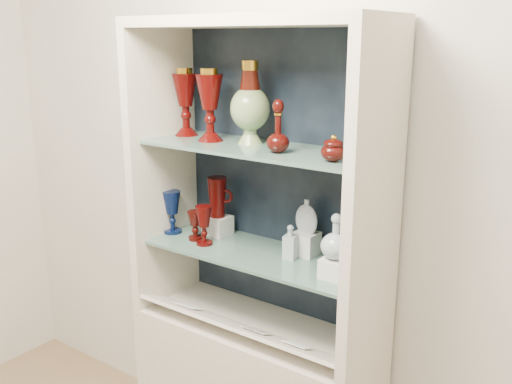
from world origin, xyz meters
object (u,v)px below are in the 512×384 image
Objects in this scene: ruby_decanter_a at (278,123)px; ruby_pitcher at (217,197)px; ruby_goblet_small at (195,226)px; ruby_decanter_b at (361,129)px; clear_round_decanter at (336,238)px; lidded_bowl at (333,148)px; cobalt_goblet at (172,212)px; cameo_medallion at (367,233)px; pedestal_lamp_left at (185,102)px; pedestal_lamp_right at (210,105)px; ruby_goblet_tall at (204,225)px; flat_flask at (307,215)px; enamel_urn at (250,103)px; clear_square_bottle at (290,242)px.

ruby_pitcher is at bearing 162.42° from ruby_decanter_a.
ruby_decanter_b is at bearing 6.70° from ruby_goblet_small.
ruby_decanter_a is at bearing -160.43° from ruby_decanter_b.
clear_round_decanter reaches higher than ruby_goblet_small.
lidded_bowl is 0.70m from ruby_pitcher.
cameo_medallion reaches higher than cobalt_goblet.
lidded_bowl is (0.75, -0.11, -0.09)m from pedestal_lamp_left.
lidded_bowl reaches higher than ruby_pitcher.
ruby_pitcher is 0.71m from cameo_medallion.
ruby_goblet_small is (-0.07, -0.03, -0.50)m from pedestal_lamp_right.
flat_flask is (0.39, 0.14, 0.08)m from ruby_goblet_tall.
cameo_medallion is (0.84, -0.01, -0.40)m from pedestal_lamp_left.
pedestal_lamp_left is 0.33m from enamel_urn.
enamel_urn reaches higher than cameo_medallion.
enamel_urn reaches higher than ruby_decanter_a.
flat_flask is at bearing 15.03° from ruby_goblet_small.
ruby_goblet_small is at bearing 176.99° from lidded_bowl.
clear_square_bottle is (0.20, -0.02, -0.51)m from enamel_urn.
ruby_pitcher reaches higher than clear_square_bottle.
pedestal_lamp_left is 0.51m from ruby_goblet_tall.
ruby_decanter_a reaches higher than flat_flask.
cameo_medallion is at bearing 45.32° from lidded_bowl.
clear_square_bottle is at bearing -22.68° from ruby_pitcher.
ruby_pitcher is at bearing 114.40° from pedestal_lamp_right.
ruby_goblet_tall is 1.20× the size of clear_square_bottle.
ruby_decanter_b is 0.13m from lidded_bowl.
clear_round_decanter is at bearing 1.68° from ruby_decanter_a.
ruby_goblet_small is (-0.69, -0.08, -0.45)m from ruby_decanter_b.
ruby_decanter_b is 1.40× the size of flat_flask.
enamel_urn is 0.46m from ruby_decanter_b.
ruby_goblet_tall reaches higher than clear_square_bottle.
flat_flask is 1.12× the size of cameo_medallion.
lidded_bowl is 0.74× the size of ruby_goblet_small.
ruby_decanter_a is 1.23× the size of ruby_pitcher.
lidded_bowl is 0.67× the size of clear_square_bottle.
enamel_urn reaches higher than clear_square_bottle.
pedestal_lamp_right reaches higher than clear_square_bottle.
enamel_urn reaches higher than ruby_goblet_tall.
ruby_decanter_a reaches higher than lidded_bowl.
clear_round_decanter is at bearing -3.73° from pedestal_lamp_right.
ruby_pitcher reaches higher than flat_flask.
ruby_decanter_a is 0.54m from ruby_pitcher.
ruby_goblet_tall is at bearing -17.04° from ruby_goblet_small.
cobalt_goblet reaches higher than ruby_goblet_small.
ruby_goblet_tall is (-0.62, -0.10, -0.43)m from ruby_decanter_b.
clear_square_bottle reaches higher than ruby_goblet_small.
pedestal_lamp_left reaches higher than flat_flask.
cameo_medallion is at bearing 2.04° from clear_square_bottle.
ruby_decanter_a is 1.10× the size of ruby_decanter_b.
pedestal_lamp_right reaches higher than ruby_decanter_a.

